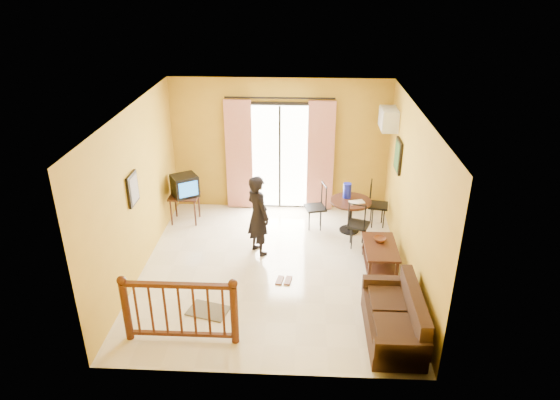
{
  "coord_description": "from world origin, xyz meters",
  "views": [
    {
      "loc": [
        0.5,
        -7.36,
        4.77
      ],
      "look_at": [
        0.12,
        0.2,
        1.22
      ],
      "focal_mm": 32.0,
      "sensor_mm": 36.0,
      "label": 1
    }
  ],
  "objects_px": {
    "dining_table": "(351,207)",
    "sofa": "(396,320)",
    "television": "(185,186)",
    "standing_person": "(258,215)",
    "coffee_table": "(380,253)"
  },
  "relations": [
    {
      "from": "television",
      "to": "dining_table",
      "type": "relative_size",
      "value": 0.79
    },
    {
      "from": "dining_table",
      "to": "sofa",
      "type": "height_order",
      "value": "sofa"
    },
    {
      "from": "coffee_table",
      "to": "sofa",
      "type": "relative_size",
      "value": 0.64
    },
    {
      "from": "dining_table",
      "to": "standing_person",
      "type": "relative_size",
      "value": 0.53
    },
    {
      "from": "television",
      "to": "dining_table",
      "type": "xyz_separation_m",
      "value": [
        3.3,
        -0.25,
        -0.28
      ]
    },
    {
      "from": "dining_table",
      "to": "coffee_table",
      "type": "height_order",
      "value": "dining_table"
    },
    {
      "from": "television",
      "to": "standing_person",
      "type": "height_order",
      "value": "standing_person"
    },
    {
      "from": "sofa",
      "to": "television",
      "type": "bearing_deg",
      "value": 137.79
    },
    {
      "from": "television",
      "to": "standing_person",
      "type": "bearing_deg",
      "value": -68.19
    },
    {
      "from": "television",
      "to": "sofa",
      "type": "bearing_deg",
      "value": -74.25
    },
    {
      "from": "television",
      "to": "sofa",
      "type": "distance_m",
      "value": 5.04
    },
    {
      "from": "television",
      "to": "dining_table",
      "type": "bearing_deg",
      "value": -36.4
    },
    {
      "from": "television",
      "to": "coffee_table",
      "type": "distance_m",
      "value": 4.07
    },
    {
      "from": "television",
      "to": "standing_person",
      "type": "relative_size",
      "value": 0.42
    },
    {
      "from": "television",
      "to": "sofa",
      "type": "xyz_separation_m",
      "value": [
        3.72,
        -3.37,
        -0.52
      ]
    }
  ]
}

